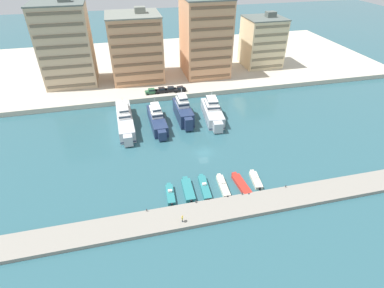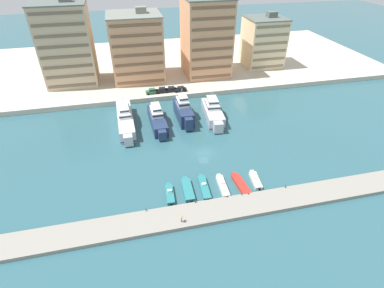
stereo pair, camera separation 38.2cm
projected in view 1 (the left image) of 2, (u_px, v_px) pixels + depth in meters
The scene contains 26 objects.
ground_plane at pixel (204, 153), 76.39m from camera, with size 400.00×400.00×0.00m, color #2D5B66.
quay_promenade at pixel (163, 63), 129.81m from camera, with size 180.00×70.00×1.64m, color beige.
pier_dock at pixel (230, 208), 59.95m from camera, with size 120.00×5.92×0.82m, color gray.
yacht_silver_far_left at pixel (125, 119), 86.40m from camera, with size 4.73×22.91×7.63m.
yacht_navy_left at pixel (157, 119), 86.59m from camera, with size 4.41×17.86×7.59m.
yacht_navy_mid_left at pixel (183, 111), 89.30m from camera, with size 4.12×15.42×9.07m.
yacht_silver_center_left at pixel (212, 112), 89.81m from camera, with size 6.09×17.80×7.93m.
motorboat_teal_far_left at pixel (170, 194), 63.23m from camera, with size 1.93×6.62×1.35m.
motorboat_teal_left at pixel (188, 189), 64.40m from camera, with size 2.29×7.83×0.90m.
motorboat_teal_mid_left at pixel (205, 187), 64.87m from camera, with size 2.11×8.29×1.34m.
motorboat_cream_center_left at pixel (223, 186), 65.26m from camera, with size 1.86×7.62×1.31m.
motorboat_red_center at pixel (241, 184), 65.89m from camera, with size 2.44×7.76×0.86m.
motorboat_cream_center_right at pixel (256, 180), 67.03m from camera, with size 2.25×6.44×1.18m.
car_green_far_left at pixel (151, 91), 101.37m from camera, with size 4.18×2.08×1.80m.
car_black_left at pixel (161, 90), 102.10m from camera, with size 4.17×2.06×1.80m.
car_black_mid_left at pixel (171, 89), 102.74m from camera, with size 4.10×1.93×1.80m.
car_black_center_left at pixel (180, 89), 102.86m from camera, with size 4.21×2.15×1.80m.
apartment_block_far_left at pixel (66, 45), 102.37m from camera, with size 17.42×14.56×29.09m.
apartment_block_left at pixel (136, 47), 107.54m from camera, with size 18.35×17.28×24.84m.
apartment_block_mid_left at pixel (205, 37), 110.76m from camera, with size 16.43×17.97×29.28m.
apartment_block_center_left at pixel (262, 42), 120.79m from camera, with size 14.83×14.38×20.70m.
pedestrian_near_edge at pixel (182, 218), 56.01m from camera, with size 0.37×0.62×1.69m.
bollard_west at pixel (147, 210), 58.58m from camera, with size 0.20×0.20×0.61m.
bollard_west_mid at pixel (196, 201), 60.48m from camera, with size 0.20×0.20×0.61m.
bollard_east_mid at pixel (242, 194), 62.39m from camera, with size 0.20×0.20×0.61m.
bollard_east at pixel (286, 186), 64.29m from camera, with size 0.20×0.20×0.61m.
Camera 1 is at (-17.27, -59.55, 44.78)m, focal length 28.00 mm.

